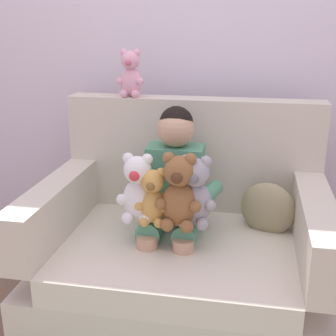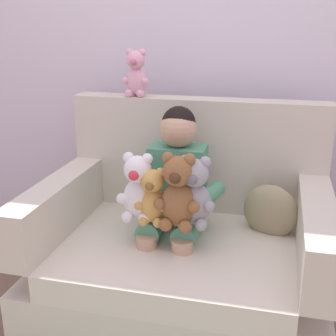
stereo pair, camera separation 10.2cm
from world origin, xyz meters
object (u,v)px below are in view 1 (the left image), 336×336
at_px(plush_white, 138,190).
at_px(plush_grey, 195,193).
at_px(plush_brown, 179,193).
at_px(plush_pink_on_backrest, 131,75).
at_px(seated_child, 173,188).
at_px(armchair, 182,257).
at_px(plush_honey, 153,198).
at_px(throw_pillow, 268,209).

xyz_separation_m(plush_white, plush_grey, (0.25, 0.00, 0.00)).
height_order(plush_white, plush_brown, plush_brown).
distance_m(plush_grey, plush_pink_on_backrest, 0.75).
bearing_deg(seated_child, armchair, -31.69).
relative_size(plush_grey, plush_honey, 1.22).
bearing_deg(armchair, plush_honey, -125.77).
distance_m(plush_grey, throw_pillow, 0.43).
distance_m(plush_pink_on_backrest, throw_pillow, 0.95).
height_order(plush_white, plush_grey, plush_grey).
height_order(plush_white, throw_pillow, plush_white).
bearing_deg(plush_white, plush_grey, -14.48).
bearing_deg(plush_honey, throw_pillow, 24.51).
relative_size(armchair, plush_grey, 4.16).
bearing_deg(plush_honey, plush_white, 158.00).
distance_m(armchair, plush_brown, 0.42).
height_order(armchair, plush_honey, armchair).
height_order(plush_grey, plush_honey, plush_grey).
height_order(seated_child, plush_white, seated_child).
xyz_separation_m(plush_grey, plush_pink_on_backrest, (-0.39, 0.46, 0.43)).
xyz_separation_m(plush_grey, throw_pillow, (0.32, 0.25, -0.15)).
xyz_separation_m(plush_white, plush_honey, (0.07, -0.02, -0.02)).
height_order(plush_brown, throw_pillow, plush_brown).
bearing_deg(plush_brown, armchair, 110.85).
distance_m(plush_white, plush_grey, 0.25).
bearing_deg(plush_honey, plush_pink_on_backrest, 109.86).
distance_m(plush_honey, throw_pillow, 0.58).
relative_size(plush_white, plush_brown, 0.93).
bearing_deg(seated_child, plush_white, -131.48).
xyz_separation_m(seated_child, plush_grey, (0.12, -0.15, 0.04)).
bearing_deg(throw_pillow, plush_honey, -151.13).
bearing_deg(plush_white, throw_pillow, 8.97).
bearing_deg(plush_brown, throw_pillow, 54.28).
bearing_deg(plush_pink_on_backrest, plush_white, -58.86).
bearing_deg(seated_child, plush_grey, -52.67).
relative_size(plush_white, plush_pink_on_backrest, 1.29).
relative_size(plush_brown, plush_pink_on_backrest, 1.39).
bearing_deg(plush_white, seated_child, 35.17).
distance_m(plush_honey, plush_pink_on_backrest, 0.70).
xyz_separation_m(armchair, seated_child, (-0.05, 0.03, 0.34)).
relative_size(plush_grey, throw_pillow, 1.20).
bearing_deg(plush_white, plush_brown, -25.51).
xyz_separation_m(seated_child, plush_white, (-0.13, -0.15, 0.04)).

